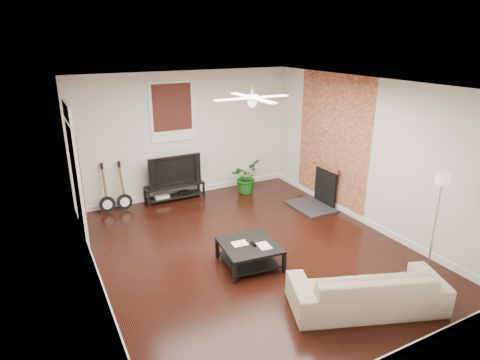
{
  "coord_description": "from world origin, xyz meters",
  "views": [
    {
      "loc": [
        -3.07,
        -5.46,
        3.48
      ],
      "look_at": [
        0.0,
        0.4,
        1.15
      ],
      "focal_mm": 30.52,
      "sensor_mm": 36.0,
      "label": 1
    }
  ],
  "objects": [
    {
      "name": "window_back",
      "position": [
        -0.3,
        2.97,
        1.95
      ],
      "size": [
        1.0,
        0.06,
        1.3
      ],
      "primitive_type": "cube",
      "color": "#3C1510",
      "rests_on": "wall_back"
    },
    {
      "name": "guitar_right",
      "position": [
        -1.54,
        2.72,
        0.53
      ],
      "size": [
        0.34,
        0.25,
        1.06
      ],
      "primitive_type": null,
      "rotation": [
        0.0,
        0.0,
        0.07
      ],
      "color": "black",
      "rests_on": "floor"
    },
    {
      "name": "floor_lamp",
      "position": [
        1.96,
        -2.0,
        0.83
      ],
      "size": [
        0.35,
        0.35,
        1.67
      ],
      "primitive_type": null,
      "rotation": [
        0.0,
        0.0,
        -0.36
      ],
      "color": "silver",
      "rests_on": "floor"
    },
    {
      "name": "sofa",
      "position": [
        0.61,
        -2.1,
        0.3
      ],
      "size": [
        2.19,
        1.47,
        0.6
      ],
      "primitive_type": "imported",
      "rotation": [
        0.0,
        0.0,
        2.78
      ],
      "color": "beige",
      "rests_on": "floor"
    },
    {
      "name": "fireplace",
      "position": [
        2.2,
        1.0,
        0.46
      ],
      "size": [
        0.8,
        1.1,
        0.92
      ],
      "primitive_type": "cube",
      "color": "black",
      "rests_on": "floor"
    },
    {
      "name": "coffee_table",
      "position": [
        -0.26,
        -0.42,
        0.18
      ],
      "size": [
        0.96,
        0.96,
        0.37
      ],
      "primitive_type": "cube",
      "rotation": [
        0.0,
        0.0,
        -0.11
      ],
      "color": "black",
      "rests_on": "floor"
    },
    {
      "name": "guitar_left",
      "position": [
        -1.89,
        2.75,
        0.53
      ],
      "size": [
        0.33,
        0.24,
        1.06
      ],
      "primitive_type": null,
      "rotation": [
        0.0,
        0.0,
        -0.03
      ],
      "color": "black",
      "rests_on": "floor"
    },
    {
      "name": "room",
      "position": [
        0.0,
        0.0,
        1.4
      ],
      "size": [
        5.01,
        6.01,
        2.81
      ],
      "color": "black",
      "rests_on": "ground"
    },
    {
      "name": "ceiling_fan",
      "position": [
        0.0,
        0.0,
        2.6
      ],
      "size": [
        1.24,
        1.24,
        0.32
      ],
      "primitive_type": null,
      "color": "white",
      "rests_on": "ceiling"
    },
    {
      "name": "brick_accent",
      "position": [
        2.49,
        1.0,
        1.4
      ],
      "size": [
        0.02,
        2.2,
        2.8
      ],
      "primitive_type": "cube",
      "color": "#A04F33",
      "rests_on": "floor"
    },
    {
      "name": "tv_stand",
      "position": [
        -0.41,
        2.78,
        0.18
      ],
      "size": [
        1.32,
        0.35,
        0.37
      ],
      "primitive_type": "cube",
      "color": "black",
      "rests_on": "floor"
    },
    {
      "name": "potted_plant",
      "position": [
        1.23,
        2.47,
        0.38
      ],
      "size": [
        0.91,
        0.91,
        0.76
      ],
      "primitive_type": "imported",
      "rotation": [
        0.0,
        0.0,
        0.77
      ],
      "color": "#1B5819",
      "rests_on": "floor"
    },
    {
      "name": "tv",
      "position": [
        -0.41,
        2.8,
        0.71
      ],
      "size": [
        1.18,
        0.15,
        0.68
      ],
      "primitive_type": "imported",
      "color": "black",
      "rests_on": "tv_stand"
    },
    {
      "name": "door_left",
      "position": [
        -2.46,
        1.9,
        1.25
      ],
      "size": [
        0.08,
        1.0,
        2.5
      ],
      "primitive_type": "cube",
      "color": "white",
      "rests_on": "wall_left"
    }
  ]
}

